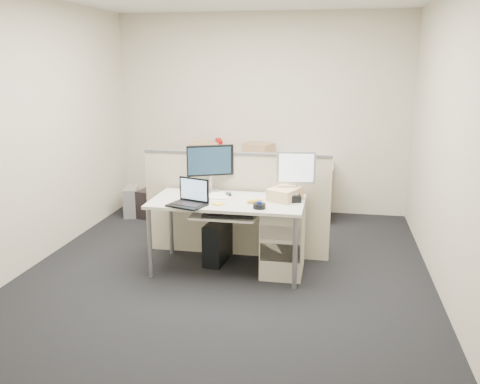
% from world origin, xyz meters
% --- Properties ---
extents(floor, '(4.00, 4.50, 0.01)m').
position_xyz_m(floor, '(0.00, 0.00, -0.01)').
color(floor, black).
rests_on(floor, ground).
extents(wall_back, '(4.00, 0.02, 2.70)m').
position_xyz_m(wall_back, '(0.00, 2.25, 1.35)').
color(wall_back, beige).
rests_on(wall_back, ground).
extents(wall_front, '(4.00, 0.02, 2.70)m').
position_xyz_m(wall_front, '(0.00, -2.25, 1.35)').
color(wall_front, beige).
rests_on(wall_front, ground).
extents(wall_left, '(0.02, 4.50, 2.70)m').
position_xyz_m(wall_left, '(-2.00, 0.00, 1.35)').
color(wall_left, beige).
rests_on(wall_left, ground).
extents(wall_right, '(0.02, 4.50, 2.70)m').
position_xyz_m(wall_right, '(2.00, 0.00, 1.35)').
color(wall_right, beige).
rests_on(wall_right, ground).
extents(desk, '(1.50, 0.75, 0.73)m').
position_xyz_m(desk, '(0.00, 0.00, 0.66)').
color(desk, beige).
rests_on(desk, floor).
extents(keyboard_tray, '(0.62, 0.32, 0.02)m').
position_xyz_m(keyboard_tray, '(0.00, -0.18, 0.62)').
color(keyboard_tray, beige).
rests_on(keyboard_tray, desk).
extents(drawer_pedestal, '(0.40, 0.55, 0.65)m').
position_xyz_m(drawer_pedestal, '(0.55, 0.05, 0.33)').
color(drawer_pedestal, beige).
rests_on(drawer_pedestal, floor).
extents(cubicle_partition, '(2.00, 0.06, 1.10)m').
position_xyz_m(cubicle_partition, '(0.00, 0.45, 0.55)').
color(cubicle_partition, beige).
rests_on(cubicle_partition, floor).
extents(back_counter, '(2.00, 0.60, 0.72)m').
position_xyz_m(back_counter, '(0.00, 1.93, 0.36)').
color(back_counter, beige).
rests_on(back_counter, floor).
extents(monitor_main, '(0.52, 0.37, 0.49)m').
position_xyz_m(monitor_main, '(-0.25, 0.32, 0.97)').
color(monitor_main, black).
rests_on(monitor_main, desk).
extents(monitor_small, '(0.40, 0.23, 0.47)m').
position_xyz_m(monitor_small, '(0.65, 0.18, 0.96)').
color(monitor_small, '#B7B7BC').
rests_on(monitor_small, desk).
extents(laptop, '(0.39, 0.34, 0.25)m').
position_xyz_m(laptop, '(-0.33, -0.28, 0.85)').
color(laptop, black).
rests_on(laptop, desk).
extents(trackball, '(0.14, 0.14, 0.05)m').
position_xyz_m(trackball, '(0.35, -0.23, 0.75)').
color(trackball, black).
rests_on(trackball, desk).
extents(desk_phone, '(0.24, 0.22, 0.07)m').
position_xyz_m(desk_phone, '(0.60, 0.08, 0.76)').
color(desk_phone, black).
rests_on(desk_phone, desk).
extents(paper_stack, '(0.21, 0.26, 0.01)m').
position_xyz_m(paper_stack, '(-0.12, 0.12, 0.74)').
color(paper_stack, silver).
rests_on(paper_stack, desk).
extents(sticky_pad, '(0.11, 0.11, 0.01)m').
position_xyz_m(sticky_pad, '(-0.05, -0.18, 0.74)').
color(sticky_pad, yellow).
rests_on(sticky_pad, desk).
extents(travel_mug, '(0.10, 0.10, 0.16)m').
position_xyz_m(travel_mug, '(-0.35, 0.11, 0.81)').
color(travel_mug, black).
rests_on(travel_mug, desk).
extents(banana, '(0.18, 0.13, 0.04)m').
position_xyz_m(banana, '(0.28, -0.06, 0.75)').
color(banana, yellow).
rests_on(banana, desk).
extents(cellphone, '(0.08, 0.12, 0.01)m').
position_xyz_m(cellphone, '(-0.03, 0.20, 0.74)').
color(cellphone, black).
rests_on(cellphone, desk).
extents(manila_folders, '(0.35, 0.39, 0.12)m').
position_xyz_m(manila_folders, '(0.55, 0.12, 0.79)').
color(manila_folders, '#F1CF8E').
rests_on(manila_folders, desk).
extents(keyboard, '(0.49, 0.21, 0.03)m').
position_xyz_m(keyboard, '(0.05, -0.22, 0.64)').
color(keyboard, black).
rests_on(keyboard, keyboard_tray).
extents(pc_tower_desk, '(0.23, 0.48, 0.43)m').
position_xyz_m(pc_tower_desk, '(-0.15, 0.20, 0.22)').
color(pc_tower_desk, black).
rests_on(pc_tower_desk, floor).
extents(pc_tower_spare_dark, '(0.24, 0.43, 0.38)m').
position_xyz_m(pc_tower_spare_dark, '(-1.45, 1.63, 0.19)').
color(pc_tower_spare_dark, black).
rests_on(pc_tower_spare_dark, floor).
extents(pc_tower_spare_silver, '(0.26, 0.44, 0.39)m').
position_xyz_m(pc_tower_spare_silver, '(-1.70, 1.63, 0.19)').
color(pc_tower_spare_silver, '#B7B7BC').
rests_on(pc_tower_spare_silver, floor).
extents(cardboard_box_left, '(0.39, 0.30, 0.28)m').
position_xyz_m(cardboard_box_left, '(-0.70, 1.81, 0.86)').
color(cardboard_box_left, '#9C7856').
rests_on(cardboard_box_left, back_counter).
extents(cardboard_box_right, '(0.44, 0.40, 0.26)m').
position_xyz_m(cardboard_box_right, '(0.00, 2.05, 0.85)').
color(cardboard_box_right, '#9C7856').
rests_on(cardboard_box_right, back_counter).
extents(red_binder, '(0.17, 0.33, 0.30)m').
position_xyz_m(red_binder, '(-0.55, 2.03, 0.87)').
color(red_binder, '#950000').
rests_on(red_binder, back_counter).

